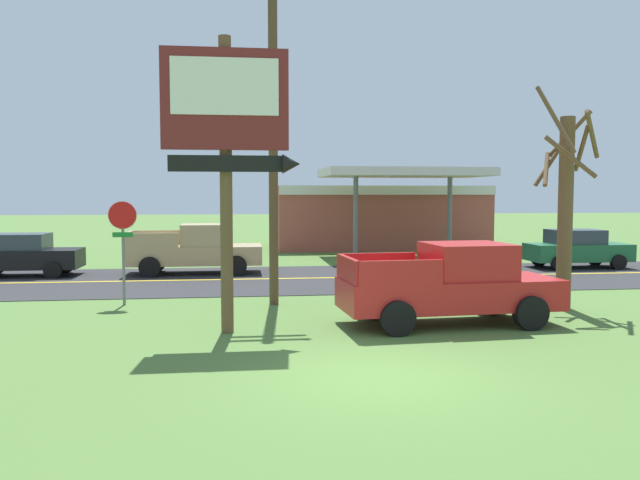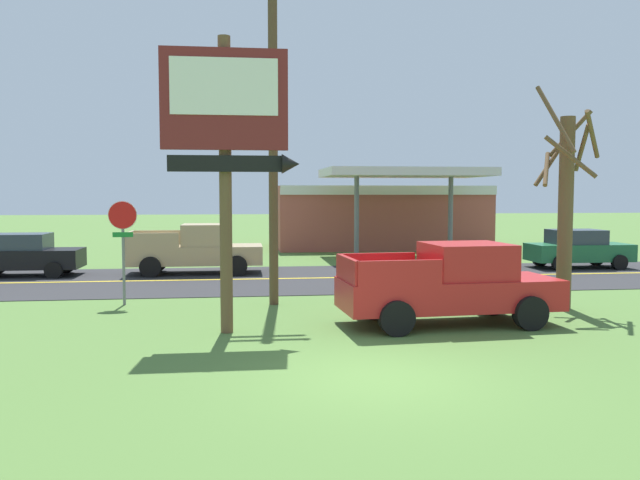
{
  "view_description": "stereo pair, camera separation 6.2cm",
  "coord_description": "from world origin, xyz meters",
  "px_view_note": "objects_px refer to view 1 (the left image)",
  "views": [
    {
      "loc": [
        -2.36,
        -10.65,
        3.15
      ],
      "look_at": [
        0.0,
        8.0,
        1.8
      ],
      "focal_mm": 36.24,
      "sensor_mm": 36.0,
      "label": 1
    },
    {
      "loc": [
        -2.3,
        -10.66,
        3.15
      ],
      "look_at": [
        0.0,
        8.0,
        1.8
      ],
      "focal_mm": 36.24,
      "sensor_mm": 36.0,
      "label": 2
    }
  ],
  "objects_px": {
    "motel_sign": "(228,131)",
    "car_black_far_lane": "(22,255)",
    "pickup_tan_on_road": "(197,250)",
    "car_green_mid_lane": "(577,249)",
    "stop_sign": "(123,234)",
    "bare_tree": "(565,202)",
    "utility_pole": "(273,117)",
    "pickup_red_parked_on_lawn": "(451,285)",
    "gas_station": "(379,214)"
  },
  "relations": [
    {
      "from": "utility_pole",
      "to": "car_green_mid_lane",
      "type": "bearing_deg",
      "value": 29.18
    },
    {
      "from": "stop_sign",
      "to": "bare_tree",
      "type": "relative_size",
      "value": 0.49
    },
    {
      "from": "pickup_red_parked_on_lawn",
      "to": "car_green_mid_lane",
      "type": "height_order",
      "value": "pickup_red_parked_on_lawn"
    },
    {
      "from": "pickup_red_parked_on_lawn",
      "to": "motel_sign",
      "type": "bearing_deg",
      "value": -175.97
    },
    {
      "from": "pickup_tan_on_road",
      "to": "car_green_mid_lane",
      "type": "bearing_deg",
      "value": 0.0
    },
    {
      "from": "pickup_red_parked_on_lawn",
      "to": "pickup_tan_on_road",
      "type": "relative_size",
      "value": 1.02
    },
    {
      "from": "utility_pole",
      "to": "pickup_tan_on_road",
      "type": "height_order",
      "value": "utility_pole"
    },
    {
      "from": "pickup_tan_on_road",
      "to": "utility_pole",
      "type": "bearing_deg",
      "value": -70.43
    },
    {
      "from": "pickup_tan_on_road",
      "to": "car_green_mid_lane",
      "type": "relative_size",
      "value": 1.24
    },
    {
      "from": "utility_pole",
      "to": "gas_station",
      "type": "distance_m",
      "value": 20.4
    },
    {
      "from": "pickup_red_parked_on_lawn",
      "to": "car_green_mid_lane",
      "type": "relative_size",
      "value": 1.27
    },
    {
      "from": "pickup_red_parked_on_lawn",
      "to": "car_green_mid_lane",
      "type": "bearing_deg",
      "value": 49.6
    },
    {
      "from": "stop_sign",
      "to": "car_green_mid_lane",
      "type": "height_order",
      "value": "stop_sign"
    },
    {
      "from": "bare_tree",
      "to": "car_black_far_lane",
      "type": "distance_m",
      "value": 19.39
    },
    {
      "from": "stop_sign",
      "to": "pickup_red_parked_on_lawn",
      "type": "distance_m",
      "value": 9.2
    },
    {
      "from": "motel_sign",
      "to": "gas_station",
      "type": "relative_size",
      "value": 0.55
    },
    {
      "from": "gas_station",
      "to": "car_black_far_lane",
      "type": "relative_size",
      "value": 2.86
    },
    {
      "from": "motel_sign",
      "to": "stop_sign",
      "type": "relative_size",
      "value": 2.25
    },
    {
      "from": "stop_sign",
      "to": "bare_tree",
      "type": "xyz_separation_m",
      "value": [
        12.08,
        -2.06,
        0.9
      ]
    },
    {
      "from": "utility_pole",
      "to": "bare_tree",
      "type": "distance_m",
      "value": 8.37
    },
    {
      "from": "pickup_tan_on_road",
      "to": "motel_sign",
      "type": "bearing_deg",
      "value": -82.64
    },
    {
      "from": "motel_sign",
      "to": "pickup_red_parked_on_lawn",
      "type": "distance_m",
      "value": 6.38
    },
    {
      "from": "motel_sign",
      "to": "utility_pole",
      "type": "height_order",
      "value": "utility_pole"
    },
    {
      "from": "utility_pole",
      "to": "stop_sign",
      "type": "bearing_deg",
      "value": 174.33
    },
    {
      "from": "motel_sign",
      "to": "gas_station",
      "type": "height_order",
      "value": "motel_sign"
    },
    {
      "from": "motel_sign",
      "to": "bare_tree",
      "type": "relative_size",
      "value": 1.09
    },
    {
      "from": "car_black_far_lane",
      "to": "pickup_tan_on_road",
      "type": "bearing_deg",
      "value": -0.0
    },
    {
      "from": "motel_sign",
      "to": "utility_pole",
      "type": "xyz_separation_m",
      "value": [
        1.19,
        3.74,
        0.77
      ]
    },
    {
      "from": "utility_pole",
      "to": "car_green_mid_lane",
      "type": "height_order",
      "value": "utility_pole"
    },
    {
      "from": "motel_sign",
      "to": "stop_sign",
      "type": "distance_m",
      "value": 5.72
    },
    {
      "from": "utility_pole",
      "to": "bare_tree",
      "type": "relative_size",
      "value": 1.65
    },
    {
      "from": "gas_station",
      "to": "car_green_mid_lane",
      "type": "xyz_separation_m",
      "value": [
        6.09,
        -11.39,
        -1.11
      ]
    },
    {
      "from": "pickup_tan_on_road",
      "to": "bare_tree",
      "type": "bearing_deg",
      "value": -40.79
    },
    {
      "from": "stop_sign",
      "to": "bare_tree",
      "type": "distance_m",
      "value": 12.29
    },
    {
      "from": "pickup_tan_on_road",
      "to": "car_green_mid_lane",
      "type": "height_order",
      "value": "pickup_tan_on_road"
    },
    {
      "from": "stop_sign",
      "to": "pickup_tan_on_road",
      "type": "height_order",
      "value": "stop_sign"
    },
    {
      "from": "car_black_far_lane",
      "to": "bare_tree",
      "type": "bearing_deg",
      "value": -27.99
    },
    {
      "from": "gas_station",
      "to": "pickup_tan_on_road",
      "type": "distance_m",
      "value": 15.06
    },
    {
      "from": "motel_sign",
      "to": "car_green_mid_lane",
      "type": "xyz_separation_m",
      "value": [
        14.45,
        11.15,
        -3.7
      ]
    },
    {
      "from": "stop_sign",
      "to": "pickup_tan_on_road",
      "type": "xyz_separation_m",
      "value": [
        1.59,
        6.99,
        -1.06
      ]
    },
    {
      "from": "bare_tree",
      "to": "gas_station",
      "type": "distance_m",
      "value": 20.48
    },
    {
      "from": "pickup_tan_on_road",
      "to": "car_black_far_lane",
      "type": "xyz_separation_m",
      "value": [
        -6.54,
        0.0,
        -0.13
      ]
    },
    {
      "from": "stop_sign",
      "to": "utility_pole",
      "type": "xyz_separation_m",
      "value": [
        4.22,
        -0.42,
        3.27
      ]
    },
    {
      "from": "motel_sign",
      "to": "pickup_red_parked_on_lawn",
      "type": "relative_size",
      "value": 1.24
    },
    {
      "from": "gas_station",
      "to": "pickup_red_parked_on_lawn",
      "type": "distance_m",
      "value": 22.4
    },
    {
      "from": "utility_pole",
      "to": "car_green_mid_lane",
      "type": "distance_m",
      "value": 15.83
    },
    {
      "from": "motel_sign",
      "to": "pickup_tan_on_road",
      "type": "bearing_deg",
      "value": 97.36
    },
    {
      "from": "utility_pole",
      "to": "gas_station",
      "type": "relative_size",
      "value": 0.83
    },
    {
      "from": "motel_sign",
      "to": "car_black_far_lane",
      "type": "relative_size",
      "value": 1.58
    },
    {
      "from": "utility_pole",
      "to": "car_black_far_lane",
      "type": "height_order",
      "value": "utility_pole"
    }
  ]
}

